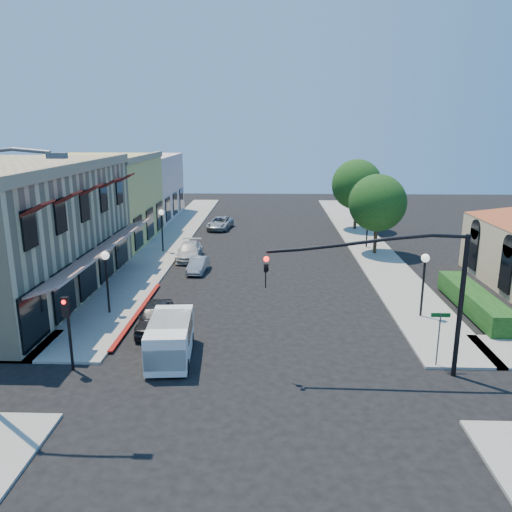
{
  "coord_description": "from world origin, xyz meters",
  "views": [
    {
      "loc": [
        0.37,
        -17.57,
        10.0
      ],
      "look_at": [
        -0.5,
        11.06,
        2.6
      ],
      "focal_mm": 35.0,
      "sensor_mm": 36.0,
      "label": 1
    }
  ],
  "objects_px": {
    "lamppost_left_near": "(106,267)",
    "white_van": "(170,337)",
    "street_name_sign": "(439,331)",
    "parked_car_c": "(189,251)",
    "lamppost_left_far": "(162,220)",
    "parked_car_b": "(198,265)",
    "parked_car_d": "(220,223)",
    "parked_car_a": "(155,317)",
    "street_tree_a": "(377,203)",
    "lamppost_right_near": "(424,269)",
    "secondary_signal": "(67,320)",
    "signal_mast_arm": "(409,281)",
    "street_tree_b": "(357,185)",
    "lamppost_right_far": "(368,217)"
  },
  "relations": [
    {
      "from": "lamppost_left_near",
      "to": "parked_car_a",
      "type": "distance_m",
      "value": 4.17
    },
    {
      "from": "lamppost_left_far",
      "to": "parked_car_c",
      "type": "distance_m",
      "value": 3.83
    },
    {
      "from": "lamppost_right_near",
      "to": "parked_car_d",
      "type": "bearing_deg",
      "value": 118.99
    },
    {
      "from": "street_name_sign",
      "to": "parked_car_c",
      "type": "distance_m",
      "value": 22.36
    },
    {
      "from": "secondary_signal",
      "to": "parked_car_c",
      "type": "distance_m",
      "value": 18.78
    },
    {
      "from": "parked_car_b",
      "to": "parked_car_d",
      "type": "height_order",
      "value": "parked_car_d"
    },
    {
      "from": "parked_car_a",
      "to": "parked_car_c",
      "type": "bearing_deg",
      "value": 89.58
    },
    {
      "from": "lamppost_left_near",
      "to": "white_van",
      "type": "bearing_deg",
      "value": -50.1
    },
    {
      "from": "street_tree_a",
      "to": "lamppost_right_near",
      "type": "distance_m",
      "value": 14.08
    },
    {
      "from": "parked_car_b",
      "to": "parked_car_d",
      "type": "bearing_deg",
      "value": 93.64
    },
    {
      "from": "parked_car_b",
      "to": "parked_car_c",
      "type": "xyz_separation_m",
      "value": [
        -1.2,
        3.56,
        0.12
      ]
    },
    {
      "from": "lamppost_left_far",
      "to": "white_van",
      "type": "xyz_separation_m",
      "value": [
        4.46,
        -19.34,
        -1.69
      ]
    },
    {
      "from": "signal_mast_arm",
      "to": "lamppost_right_near",
      "type": "xyz_separation_m",
      "value": [
        2.64,
        6.5,
        -1.35
      ]
    },
    {
      "from": "street_tree_a",
      "to": "lamppost_left_near",
      "type": "xyz_separation_m",
      "value": [
        -17.3,
        -14.0,
        -1.46
      ]
    },
    {
      "from": "signal_mast_arm",
      "to": "lamppost_left_near",
      "type": "height_order",
      "value": "signal_mast_arm"
    },
    {
      "from": "street_tree_b",
      "to": "lamppost_right_near",
      "type": "distance_m",
      "value": 24.07
    },
    {
      "from": "lamppost_left_far",
      "to": "secondary_signal",
      "type": "bearing_deg",
      "value": -88.61
    },
    {
      "from": "street_tree_a",
      "to": "parked_car_a",
      "type": "distance_m",
      "value": 21.73
    },
    {
      "from": "lamppost_left_near",
      "to": "lamppost_left_far",
      "type": "xyz_separation_m",
      "value": [
        0.0,
        14.0,
        0.0
      ]
    },
    {
      "from": "street_name_sign",
      "to": "street_tree_b",
      "type": "bearing_deg",
      "value": 87.5
    },
    {
      "from": "secondary_signal",
      "to": "parked_car_b",
      "type": "xyz_separation_m",
      "value": [
        3.2,
        15.03,
        -1.79
      ]
    },
    {
      "from": "signal_mast_arm",
      "to": "white_van",
      "type": "xyz_separation_m",
      "value": [
        -9.9,
        1.17,
        -3.05
      ]
    },
    {
      "from": "street_name_sign",
      "to": "lamppost_left_near",
      "type": "bearing_deg",
      "value": 160.07
    },
    {
      "from": "parked_car_b",
      "to": "parked_car_c",
      "type": "relative_size",
      "value": 0.72
    },
    {
      "from": "parked_car_a",
      "to": "lamppost_left_near",
      "type": "bearing_deg",
      "value": 143.96
    },
    {
      "from": "secondary_signal",
      "to": "parked_car_b",
      "type": "distance_m",
      "value": 15.47
    },
    {
      "from": "white_van",
      "to": "lamppost_left_near",
      "type": "bearing_deg",
      "value": 129.9
    },
    {
      "from": "signal_mast_arm",
      "to": "lamppost_right_far",
      "type": "relative_size",
      "value": 2.24
    },
    {
      "from": "street_tree_b",
      "to": "lamppost_right_far",
      "type": "distance_m",
      "value": 8.21
    },
    {
      "from": "lamppost_left_near",
      "to": "lamppost_right_far",
      "type": "height_order",
      "value": "same"
    },
    {
      "from": "street_tree_a",
      "to": "signal_mast_arm",
      "type": "distance_m",
      "value": 20.71
    },
    {
      "from": "street_tree_b",
      "to": "parked_car_b",
      "type": "bearing_deg",
      "value": -131.15
    },
    {
      "from": "secondary_signal",
      "to": "lamppost_right_far",
      "type": "xyz_separation_m",
      "value": [
        16.5,
        22.59,
        0.42
      ]
    },
    {
      "from": "white_van",
      "to": "parked_car_b",
      "type": "bearing_deg",
      "value": 93.16
    },
    {
      "from": "lamppost_left_far",
      "to": "white_van",
      "type": "distance_m",
      "value": 19.92
    },
    {
      "from": "signal_mast_arm",
      "to": "secondary_signal",
      "type": "distance_m",
      "value": 13.97
    },
    {
      "from": "street_tree_a",
      "to": "lamppost_right_far",
      "type": "distance_m",
      "value": 2.49
    },
    {
      "from": "lamppost_left_far",
      "to": "white_van",
      "type": "bearing_deg",
      "value": -77.01
    },
    {
      "from": "secondary_signal",
      "to": "street_name_sign",
      "type": "relative_size",
      "value": 1.33
    },
    {
      "from": "lamppost_left_far",
      "to": "parked_car_c",
      "type": "bearing_deg",
      "value": -38.63
    },
    {
      "from": "street_tree_a",
      "to": "parked_car_d",
      "type": "xyz_separation_m",
      "value": [
        -13.6,
        10.0,
        -3.58
      ]
    },
    {
      "from": "street_tree_b",
      "to": "parked_car_a",
      "type": "relative_size",
      "value": 1.77
    },
    {
      "from": "street_tree_b",
      "to": "white_van",
      "type": "distance_m",
      "value": 32.21
    },
    {
      "from": "parked_car_a",
      "to": "lamppost_left_far",
      "type": "bearing_deg",
      "value": 98.15
    },
    {
      "from": "parked_car_d",
      "to": "parked_car_a",
      "type": "bearing_deg",
      "value": -83.83
    },
    {
      "from": "lamppost_left_far",
      "to": "street_tree_b",
      "type": "bearing_deg",
      "value": 30.03
    },
    {
      "from": "lamppost_left_near",
      "to": "parked_car_b",
      "type": "distance_m",
      "value": 9.48
    },
    {
      "from": "parked_car_a",
      "to": "parked_car_b",
      "type": "height_order",
      "value": "parked_car_a"
    },
    {
      "from": "street_tree_b",
      "to": "parked_car_c",
      "type": "distance_m",
      "value": 19.45
    },
    {
      "from": "signal_mast_arm",
      "to": "lamppost_right_near",
      "type": "relative_size",
      "value": 2.24
    }
  ]
}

